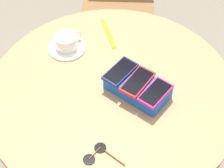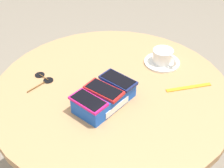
{
  "view_description": "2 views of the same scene",
  "coord_description": "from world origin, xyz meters",
  "px_view_note": "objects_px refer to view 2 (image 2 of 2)",
  "views": [
    {
      "loc": [
        -0.57,
        0.64,
        1.73
      ],
      "look_at": [
        0.0,
        0.0,
        0.73
      ],
      "focal_mm": 60.0,
      "sensor_mm": 36.0,
      "label": 1
    },
    {
      "loc": [
        -0.65,
        -0.63,
        1.44
      ],
      "look_at": [
        0.0,
        0.0,
        0.73
      ],
      "focal_mm": 50.0,
      "sensor_mm": 36.0,
      "label": 2
    }
  ],
  "objects_px": {
    "phone_red": "(104,90)",
    "saucer": "(162,62)",
    "round_table": "(112,117)",
    "sunglasses": "(43,79)",
    "phone_box": "(105,98)",
    "lanyard_strap": "(189,87)",
    "phone_navy": "(118,80)",
    "coffee_cup": "(163,56)",
    "phone_magenta": "(88,101)"
  },
  "relations": [
    {
      "from": "phone_red",
      "to": "saucer",
      "type": "distance_m",
      "value": 0.35
    },
    {
      "from": "round_table",
      "to": "sunglasses",
      "type": "height_order",
      "value": "sunglasses"
    },
    {
      "from": "phone_red",
      "to": "phone_box",
      "type": "bearing_deg",
      "value": -88.4
    },
    {
      "from": "lanyard_strap",
      "to": "phone_red",
      "type": "bearing_deg",
      "value": 149.86
    },
    {
      "from": "phone_navy",
      "to": "coffee_cup",
      "type": "height_order",
      "value": "phone_navy"
    },
    {
      "from": "phone_navy",
      "to": "round_table",
      "type": "bearing_deg",
      "value": 80.21
    },
    {
      "from": "phone_red",
      "to": "coffee_cup",
      "type": "height_order",
      "value": "phone_red"
    },
    {
      "from": "phone_magenta",
      "to": "phone_red",
      "type": "height_order",
      "value": "phone_red"
    },
    {
      "from": "saucer",
      "to": "phone_box",
      "type": "bearing_deg",
      "value": -178.34
    },
    {
      "from": "phone_box",
      "to": "saucer",
      "type": "distance_m",
      "value": 0.35
    },
    {
      "from": "round_table",
      "to": "phone_magenta",
      "type": "distance_m",
      "value": 0.26
    },
    {
      "from": "lanyard_strap",
      "to": "sunglasses",
      "type": "relative_size",
      "value": 1.51
    },
    {
      "from": "phone_magenta",
      "to": "saucer",
      "type": "xyz_separation_m",
      "value": [
        0.42,
        0.01,
        -0.06
      ]
    },
    {
      "from": "phone_box",
      "to": "phone_navy",
      "type": "bearing_deg",
      "value": 4.87
    },
    {
      "from": "phone_red",
      "to": "saucer",
      "type": "bearing_deg",
      "value": 1.17
    },
    {
      "from": "round_table",
      "to": "phone_red",
      "type": "relative_size",
      "value": 6.35
    },
    {
      "from": "round_table",
      "to": "phone_magenta",
      "type": "relative_size",
      "value": 6.99
    },
    {
      "from": "round_table",
      "to": "coffee_cup",
      "type": "xyz_separation_m",
      "value": [
        0.26,
        -0.04,
        0.19
      ]
    },
    {
      "from": "phone_box",
      "to": "saucer",
      "type": "xyz_separation_m",
      "value": [
        0.35,
        0.01,
        -0.02
      ]
    },
    {
      "from": "phone_box",
      "to": "phone_red",
      "type": "bearing_deg",
      "value": 91.6
    },
    {
      "from": "phone_red",
      "to": "sunglasses",
      "type": "relative_size",
      "value": 1.2
    },
    {
      "from": "phone_navy",
      "to": "sunglasses",
      "type": "relative_size",
      "value": 1.14
    },
    {
      "from": "saucer",
      "to": "coffee_cup",
      "type": "distance_m",
      "value": 0.03
    },
    {
      "from": "saucer",
      "to": "lanyard_strap",
      "type": "bearing_deg",
      "value": -110.05
    },
    {
      "from": "coffee_cup",
      "to": "sunglasses",
      "type": "distance_m",
      "value": 0.49
    },
    {
      "from": "phone_box",
      "to": "coffee_cup",
      "type": "bearing_deg",
      "value": 1.19
    },
    {
      "from": "phone_navy",
      "to": "lanyard_strap",
      "type": "xyz_separation_m",
      "value": [
        0.21,
        -0.17,
        -0.06
      ]
    },
    {
      "from": "round_table",
      "to": "phone_navy",
      "type": "xyz_separation_m",
      "value": [
        -0.01,
        -0.04,
        0.21
      ]
    },
    {
      "from": "lanyard_strap",
      "to": "saucer",
      "type": "bearing_deg",
      "value": 69.95
    },
    {
      "from": "round_table",
      "to": "phone_navy",
      "type": "relative_size",
      "value": 6.64
    },
    {
      "from": "round_table",
      "to": "sunglasses",
      "type": "distance_m",
      "value": 0.31
    },
    {
      "from": "lanyard_strap",
      "to": "sunglasses",
      "type": "bearing_deg",
      "value": 128.63
    },
    {
      "from": "phone_box",
      "to": "sunglasses",
      "type": "height_order",
      "value": "phone_box"
    },
    {
      "from": "phone_box",
      "to": "phone_magenta",
      "type": "relative_size",
      "value": 1.74
    },
    {
      "from": "coffee_cup",
      "to": "lanyard_strap",
      "type": "bearing_deg",
      "value": -110.23
    },
    {
      "from": "saucer",
      "to": "phone_navy",
      "type": "bearing_deg",
      "value": -179.22
    },
    {
      "from": "phone_magenta",
      "to": "round_table",
      "type": "bearing_deg",
      "value": 15.31
    },
    {
      "from": "phone_box",
      "to": "phone_magenta",
      "type": "height_order",
      "value": "phone_magenta"
    },
    {
      "from": "round_table",
      "to": "lanyard_strap",
      "type": "relative_size",
      "value": 5.02
    },
    {
      "from": "sunglasses",
      "to": "phone_magenta",
      "type": "bearing_deg",
      "value": -91.97
    },
    {
      "from": "phone_red",
      "to": "coffee_cup",
      "type": "distance_m",
      "value": 0.35
    },
    {
      "from": "round_table",
      "to": "phone_magenta",
      "type": "xyz_separation_m",
      "value": [
        -0.15,
        -0.04,
        0.21
      ]
    },
    {
      "from": "round_table",
      "to": "phone_navy",
      "type": "bearing_deg",
      "value": -99.79
    },
    {
      "from": "phone_red",
      "to": "phone_magenta",
      "type": "bearing_deg",
      "value": -177.81
    },
    {
      "from": "phone_box",
      "to": "phone_navy",
      "type": "relative_size",
      "value": 1.65
    },
    {
      "from": "phone_box",
      "to": "lanyard_strap",
      "type": "bearing_deg",
      "value": -29.7
    },
    {
      "from": "saucer",
      "to": "sunglasses",
      "type": "relative_size",
      "value": 1.25
    },
    {
      "from": "phone_magenta",
      "to": "sunglasses",
      "type": "xyz_separation_m",
      "value": [
        0.01,
        0.27,
        -0.06
      ]
    },
    {
      "from": "coffee_cup",
      "to": "phone_magenta",
      "type": "bearing_deg",
      "value": -179.03
    },
    {
      "from": "round_table",
      "to": "phone_box",
      "type": "height_order",
      "value": "phone_box"
    }
  ]
}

